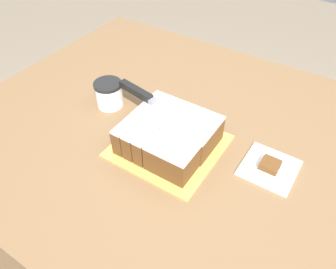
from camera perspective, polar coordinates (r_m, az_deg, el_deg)
name	(u,v)px	position (r m, az deg, el deg)	size (l,w,h in m)	color
ground_plane	(177,268)	(1.79, 1.58, -22.26)	(8.00, 8.00, 0.00)	#7F705B
countertop	(179,216)	(1.37, 1.96, -14.07)	(1.40, 1.10, 0.94)	brown
cake_board	(168,146)	(0.96, 0.00, -1.93)	(0.29, 0.28, 0.01)	gold
cake	(169,134)	(0.93, 0.19, 0.03)	(0.24, 0.23, 0.08)	brown
knife	(141,94)	(0.99, -4.64, 6.97)	(0.29, 0.07, 0.02)	silver
coffee_cup	(109,94)	(1.10, -10.25, 6.97)	(0.09, 0.09, 0.09)	white
paper_napkin	(270,167)	(0.95, 17.26, -5.48)	(0.14, 0.14, 0.01)	white
brownie	(270,164)	(0.94, 17.42, -4.99)	(0.05, 0.05, 0.02)	brown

